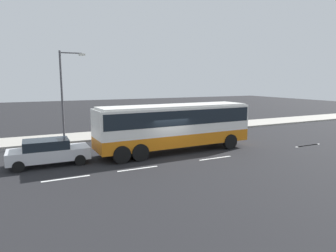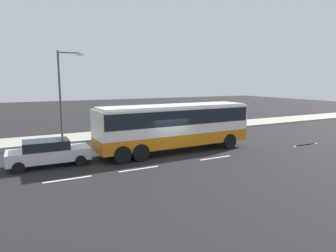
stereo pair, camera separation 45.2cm
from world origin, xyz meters
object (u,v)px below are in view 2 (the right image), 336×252
at_px(coach_bus, 175,123).
at_px(pedestrian_near_curb, 141,121).
at_px(car_silver_hatch, 48,152).
at_px(street_lamp, 63,90).

bearing_deg(coach_bus, pedestrian_near_curb, 84.31).
bearing_deg(car_silver_hatch, pedestrian_near_curb, 40.62).
height_order(coach_bus, pedestrian_near_curb, coach_bus).
height_order(car_silver_hatch, pedestrian_near_curb, pedestrian_near_curb).
height_order(coach_bus, street_lamp, street_lamp).
xyz_separation_m(pedestrian_near_curb, street_lamp, (-7.01, -1.25, 3.08)).
height_order(car_silver_hatch, street_lamp, street_lamp).
xyz_separation_m(car_silver_hatch, pedestrian_near_curb, (8.83, 7.34, 0.36)).
relative_size(coach_bus, car_silver_hatch, 2.43).
height_order(pedestrian_near_curb, street_lamp, street_lamp).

